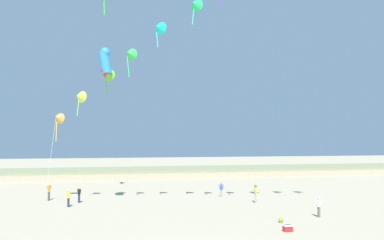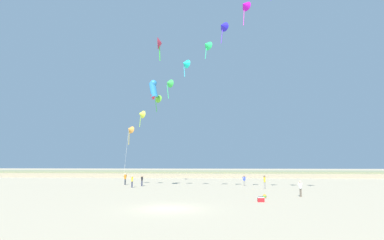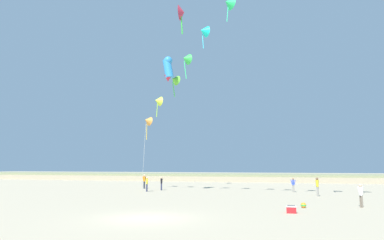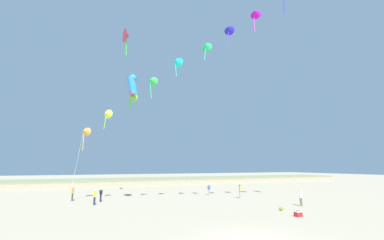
{
  "view_description": "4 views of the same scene",
  "coord_description": "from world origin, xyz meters",
  "px_view_note": "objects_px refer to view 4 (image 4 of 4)",
  "views": [
    {
      "loc": [
        -4.48,
        -20.86,
        6.01
      ],
      "look_at": [
        2.52,
        10.64,
        7.62
      ],
      "focal_mm": 38.0,
      "sensor_mm": 36.0,
      "label": 1
    },
    {
      "loc": [
        3.18,
        -22.84,
        3.52
      ],
      "look_at": [
        0.99,
        13.04,
        8.47
      ],
      "focal_mm": 28.0,
      "sensor_mm": 36.0,
      "label": 2
    },
    {
      "loc": [
        7.37,
        -17.52,
        2.82
      ],
      "look_at": [
        -0.87,
        12.43,
        6.95
      ],
      "focal_mm": 32.0,
      "sensor_mm": 36.0,
      "label": 3
    },
    {
      "loc": [
        -9.17,
        -12.46,
        4.07
      ],
      "look_at": [
        0.15,
        8.89,
        8.25
      ],
      "focal_mm": 24.0,
      "sensor_mm": 36.0,
      "label": 4
    }
  ],
  "objects_px": {
    "person_far_center": "(301,197)",
    "person_near_right": "(73,192)",
    "person_mid_center": "(101,194)",
    "person_far_left": "(209,189)",
    "person_far_right": "(95,196)",
    "person_near_left": "(240,190)",
    "large_kite_low_lead": "(127,36)",
    "large_kite_mid_trail": "(133,85)",
    "beach_ball": "(281,209)",
    "beach_cooler": "(298,214)"
  },
  "relations": [
    {
      "from": "person_far_left",
      "to": "beach_cooler",
      "type": "height_order",
      "value": "person_far_left"
    },
    {
      "from": "person_mid_center",
      "to": "person_far_left",
      "type": "distance_m",
      "value": 14.55
    },
    {
      "from": "person_near_right",
      "to": "person_far_center",
      "type": "distance_m",
      "value": 25.69
    },
    {
      "from": "person_near_right",
      "to": "beach_cooler",
      "type": "bearing_deg",
      "value": -46.12
    },
    {
      "from": "large_kite_low_lead",
      "to": "large_kite_mid_trail",
      "type": "bearing_deg",
      "value": -88.46
    },
    {
      "from": "beach_ball",
      "to": "person_near_left",
      "type": "bearing_deg",
      "value": 79.82
    },
    {
      "from": "person_far_left",
      "to": "large_kite_mid_trail",
      "type": "distance_m",
      "value": 18.04
    },
    {
      "from": "person_near_right",
      "to": "large_kite_mid_trail",
      "type": "relative_size",
      "value": 0.63
    },
    {
      "from": "large_kite_mid_trail",
      "to": "person_near_right",
      "type": "bearing_deg",
      "value": 128.68
    },
    {
      "from": "beach_ball",
      "to": "person_near_right",
      "type": "bearing_deg",
      "value": 140.12
    },
    {
      "from": "person_far_right",
      "to": "person_near_left",
      "type": "bearing_deg",
      "value": -4.49
    },
    {
      "from": "person_far_left",
      "to": "person_far_center",
      "type": "relative_size",
      "value": 0.94
    },
    {
      "from": "beach_ball",
      "to": "beach_cooler",
      "type": "bearing_deg",
      "value": -106.2
    },
    {
      "from": "person_near_right",
      "to": "person_far_left",
      "type": "bearing_deg",
      "value": -3.8
    },
    {
      "from": "person_far_right",
      "to": "beach_ball",
      "type": "height_order",
      "value": "person_far_right"
    },
    {
      "from": "person_near_right",
      "to": "large_kite_low_lead",
      "type": "xyz_separation_m",
      "value": [
        5.16,
        -1.41,
        20.42
      ]
    },
    {
      "from": "person_near_left",
      "to": "person_far_center",
      "type": "height_order",
      "value": "person_near_left"
    },
    {
      "from": "person_mid_center",
      "to": "beach_ball",
      "type": "distance_m",
      "value": 19.73
    },
    {
      "from": "person_near_left",
      "to": "person_far_left",
      "type": "height_order",
      "value": "person_near_left"
    },
    {
      "from": "person_mid_center",
      "to": "person_far_right",
      "type": "xyz_separation_m",
      "value": [
        -0.8,
        -2.36,
        0.06
      ]
    },
    {
      "from": "person_mid_center",
      "to": "beach_cooler",
      "type": "xyz_separation_m",
      "value": [
        14.1,
        -15.72,
        -0.65
      ]
    },
    {
      "from": "large_kite_low_lead",
      "to": "beach_ball",
      "type": "relative_size",
      "value": 10.29
    },
    {
      "from": "person_near_right",
      "to": "large_kite_low_lead",
      "type": "relative_size",
      "value": 0.46
    },
    {
      "from": "person_far_center",
      "to": "large_kite_mid_trail",
      "type": "relative_size",
      "value": 0.59
    },
    {
      "from": "person_near_right",
      "to": "large_kite_mid_trail",
      "type": "xyz_separation_m",
      "value": [
        5.3,
        -6.62,
        11.96
      ]
    },
    {
      "from": "person_near_right",
      "to": "person_near_left",
      "type": "bearing_deg",
      "value": -16.5
    },
    {
      "from": "person_far_center",
      "to": "large_kite_low_lead",
      "type": "relative_size",
      "value": 0.43
    },
    {
      "from": "person_far_right",
      "to": "person_far_center",
      "type": "bearing_deg",
      "value": -25.53
    },
    {
      "from": "person_near_left",
      "to": "beach_cooler",
      "type": "distance_m",
      "value": 12.27
    },
    {
      "from": "beach_ball",
      "to": "person_mid_center",
      "type": "bearing_deg",
      "value": 139.14
    },
    {
      "from": "person_near_right",
      "to": "large_kite_low_lead",
      "type": "height_order",
      "value": "large_kite_low_lead"
    },
    {
      "from": "person_mid_center",
      "to": "beach_ball",
      "type": "bearing_deg",
      "value": -40.86
    },
    {
      "from": "person_far_left",
      "to": "beach_cooler",
      "type": "xyz_separation_m",
      "value": [
        -0.42,
        -16.63,
        -0.65
      ]
    },
    {
      "from": "person_near_left",
      "to": "beach_cooler",
      "type": "xyz_separation_m",
      "value": [
        -2.47,
        -11.99,
        -0.78
      ]
    },
    {
      "from": "person_near_right",
      "to": "beach_ball",
      "type": "relative_size",
      "value": 4.73
    },
    {
      "from": "beach_ball",
      "to": "large_kite_mid_trail",
      "type": "bearing_deg",
      "value": 146.51
    },
    {
      "from": "person_far_right",
      "to": "large_kite_low_lead",
      "type": "height_order",
      "value": "large_kite_low_lead"
    },
    {
      "from": "beach_ball",
      "to": "person_far_left",
      "type": "bearing_deg",
      "value": 91.65
    },
    {
      "from": "person_mid_center",
      "to": "beach_cooler",
      "type": "height_order",
      "value": "person_mid_center"
    },
    {
      "from": "person_far_center",
      "to": "person_near_right",
      "type": "bearing_deg",
      "value": 147.65
    },
    {
      "from": "large_kite_low_lead",
      "to": "beach_cooler",
      "type": "height_order",
      "value": "large_kite_low_lead"
    },
    {
      "from": "beach_cooler",
      "to": "large_kite_low_lead",
      "type": "bearing_deg",
      "value": 126.11
    },
    {
      "from": "beach_cooler",
      "to": "beach_ball",
      "type": "relative_size",
      "value": 1.59
    },
    {
      "from": "person_near_left",
      "to": "large_kite_low_lead",
      "type": "height_order",
      "value": "large_kite_low_lead"
    },
    {
      "from": "person_far_left",
      "to": "person_far_center",
      "type": "height_order",
      "value": "person_far_center"
    },
    {
      "from": "person_far_center",
      "to": "large_kite_mid_trail",
      "type": "xyz_separation_m",
      "value": [
        -16.4,
        7.12,
        12.02
      ]
    },
    {
      "from": "person_mid_center",
      "to": "person_far_left",
      "type": "xyz_separation_m",
      "value": [
        14.52,
        0.91,
        0.0
      ]
    },
    {
      "from": "person_near_right",
      "to": "person_far_center",
      "type": "relative_size",
      "value": 1.07
    },
    {
      "from": "person_near_left",
      "to": "person_near_right",
      "type": "bearing_deg",
      "value": 163.5
    },
    {
      "from": "person_mid_center",
      "to": "large_kite_low_lead",
      "type": "xyz_separation_m",
      "value": [
        2.15,
        0.67,
        20.54
      ]
    }
  ]
}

